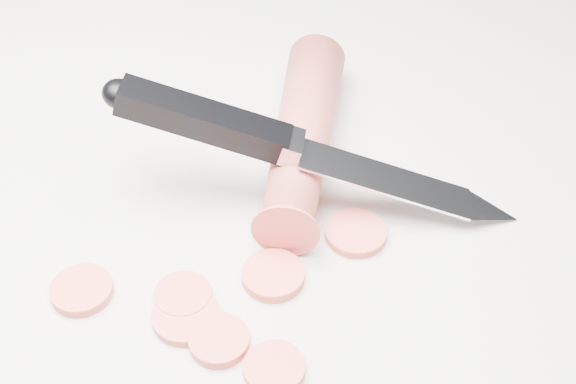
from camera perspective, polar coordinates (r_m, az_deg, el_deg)
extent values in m
plane|color=silver|center=(0.51, -4.99, -2.82)|extent=(2.40, 2.40, 0.00)
cylinder|color=#C6463B|center=(0.55, 1.09, 4.12)|extent=(0.09, 0.18, 0.04)
cylinder|color=#F45247|center=(0.47, -7.26, -8.76)|extent=(0.04, 0.04, 0.01)
cylinder|color=#F45247|center=(0.45, -0.99, -12.41)|extent=(0.03, 0.03, 0.01)
cylinder|color=#F45247|center=(0.52, 0.10, -2.01)|extent=(0.03, 0.03, 0.01)
cylinder|color=#F45247|center=(0.48, -1.06, -5.96)|extent=(0.04, 0.04, 0.01)
cylinder|color=#F45247|center=(0.51, 4.85, -2.93)|extent=(0.04, 0.04, 0.01)
cylinder|color=#F45247|center=(0.49, -14.46, -6.76)|extent=(0.04, 0.04, 0.01)
cylinder|color=#F45247|center=(0.46, -4.92, -10.47)|extent=(0.03, 0.03, 0.01)
cylinder|color=#F45247|center=(0.48, -7.47, -7.32)|extent=(0.03, 0.03, 0.01)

